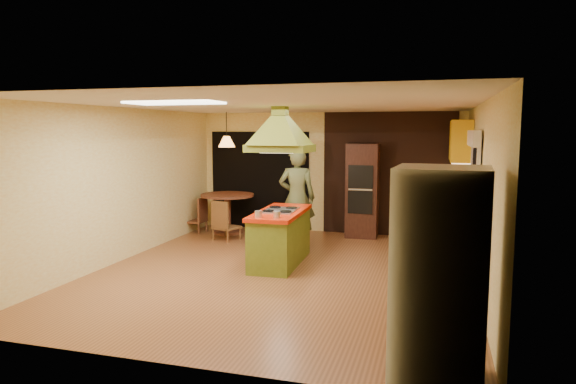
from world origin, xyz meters
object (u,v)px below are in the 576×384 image
(kitchen_island, at_px, (280,237))
(dining_table, at_px, (228,205))
(refrigerator, at_px, (440,276))
(wall_oven, at_px, (362,190))
(canister_large, at_px, (449,199))
(man, at_px, (297,198))

(kitchen_island, height_order, dining_table, kitchen_island)
(refrigerator, bearing_deg, wall_oven, 107.79)
(canister_large, bearing_deg, wall_oven, 135.64)
(refrigerator, relative_size, canister_large, 8.27)
(dining_table, bearing_deg, kitchen_island, -49.13)
(man, bearing_deg, kitchen_island, 81.81)
(man, bearing_deg, wall_oven, -139.12)
(man, distance_m, dining_table, 1.95)
(canister_large, bearing_deg, man, 173.13)
(man, xyz_separation_m, dining_table, (-1.72, 0.85, -0.33))
(man, distance_m, wall_oven, 1.63)
(man, bearing_deg, canister_large, 162.55)
(man, distance_m, refrigerator, 5.17)
(man, relative_size, wall_oven, 0.97)
(man, height_order, canister_large, man)
(kitchen_island, distance_m, dining_table, 2.72)
(kitchen_island, relative_size, wall_oven, 0.93)
(man, xyz_separation_m, canister_large, (2.64, -0.32, 0.12))
(kitchen_island, xyz_separation_m, man, (-0.05, 1.20, 0.48))
(wall_oven, bearing_deg, dining_table, -172.80)
(refrigerator, distance_m, dining_table, 6.84)
(kitchen_island, height_order, wall_oven, wall_oven)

